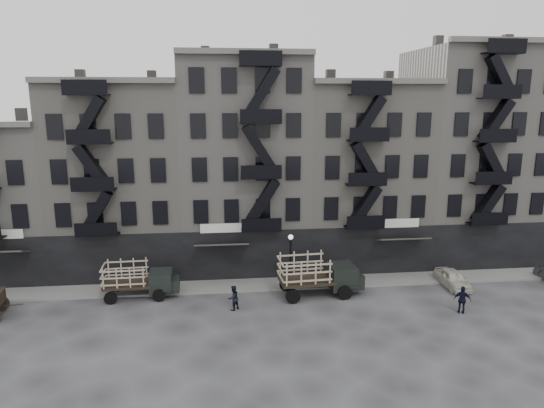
{
  "coord_description": "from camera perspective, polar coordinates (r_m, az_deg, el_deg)",
  "views": [
    {
      "loc": [
        -1.92,
        -30.86,
        14.1
      ],
      "look_at": [
        1.78,
        4.0,
        6.28
      ],
      "focal_mm": 32.0,
      "sensor_mm": 36.0,
      "label": 1
    }
  ],
  "objects": [
    {
      "name": "lamp_post",
      "position": [
        35.66,
        2.19,
        -5.94
      ],
      "size": [
        0.36,
        0.36,
        4.28
      ],
      "color": "black",
      "rests_on": "ground"
    },
    {
      "name": "sidewalk",
      "position": [
        37.39,
        -2.72,
        -9.47
      ],
      "size": [
        55.0,
        2.5,
        0.15
      ],
      "primitive_type": "cube",
      "color": "slate",
      "rests_on": "ground"
    },
    {
      "name": "ground",
      "position": [
        33.98,
        -2.33,
        -11.96
      ],
      "size": [
        140.0,
        140.0,
        0.0
      ],
      "primitive_type": "plane",
      "color": "#38383A",
      "rests_on": "ground"
    },
    {
      "name": "building_mideast",
      "position": [
        42.9,
        10.16,
        3.53
      ],
      "size": [
        10.0,
        11.35,
        16.2
      ],
      "color": "gray",
      "rests_on": "ground"
    },
    {
      "name": "pedestrian_mid",
      "position": [
        33.23,
        -4.57,
        -10.96
      ],
      "size": [
        1.06,
        1.04,
        1.72
      ],
      "primitive_type": "imported",
      "rotation": [
        0.0,
        0.0,
        3.84
      ],
      "color": "black",
      "rests_on": "ground"
    },
    {
      "name": "car_east",
      "position": [
        39.4,
        20.49,
        -8.22
      ],
      "size": [
        1.64,
        3.87,
        1.31
      ],
      "primitive_type": "imported",
      "rotation": [
        0.0,
        0.0,
        0.03
      ],
      "color": "beige",
      "rests_on": "ground"
    },
    {
      "name": "building_east",
      "position": [
        46.49,
        22.21,
        5.35
      ],
      "size": [
        10.0,
        11.35,
        19.2
      ],
      "color": "gray",
      "rests_on": "ground"
    },
    {
      "name": "stake_truck_east",
      "position": [
        35.31,
        5.46,
        -8.01
      ],
      "size": [
        6.17,
        2.87,
        3.02
      ],
      "rotation": [
        0.0,
        0.0,
        0.07
      ],
      "color": "black",
      "rests_on": "ground"
    },
    {
      "name": "building_midwest",
      "position": [
        42.0,
        -17.1,
        2.97
      ],
      "size": [
        10.0,
        11.35,
        16.2
      ],
      "color": "gray",
      "rests_on": "ground"
    },
    {
      "name": "policeman",
      "position": [
        34.97,
        21.49,
        -10.46
      ],
      "size": [
        1.19,
        0.87,
        1.88
      ],
      "primitive_type": "imported",
      "rotation": [
        0.0,
        0.0,
        2.72
      ],
      "color": "black",
      "rests_on": "ground"
    },
    {
      "name": "stake_truck_west",
      "position": [
        36.14,
        -15.42,
        -8.31
      ],
      "size": [
        5.32,
        2.35,
        2.63
      ],
      "rotation": [
        0.0,
        0.0,
        0.04
      ],
      "color": "black",
      "rests_on": "ground"
    },
    {
      "name": "building_center",
      "position": [
        41.11,
        -3.34,
        4.72
      ],
      "size": [
        10.0,
        11.35,
        18.2
      ],
      "color": "gray",
      "rests_on": "ground"
    }
  ]
}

